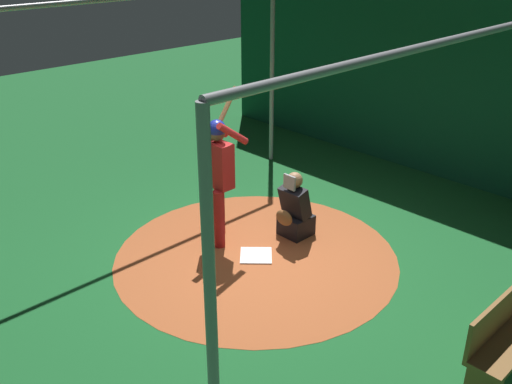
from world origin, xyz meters
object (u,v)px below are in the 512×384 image
(catcher, at_px, (295,211))
(bench, at_px, (511,332))
(batter, at_px, (219,169))
(home_plate, at_px, (256,255))

(catcher, bearing_deg, bench, 81.29)
(catcher, relative_size, bench, 0.67)
(batter, relative_size, bench, 1.44)
(batter, xyz_separation_m, catcher, (-0.83, 0.65, -0.69))
(batter, bearing_deg, home_plate, 93.24)
(home_plate, relative_size, batter, 0.20)
(batter, bearing_deg, bench, 94.76)
(batter, bearing_deg, catcher, 142.11)
(home_plate, relative_size, bench, 0.29)
(catcher, distance_m, bench, 3.33)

